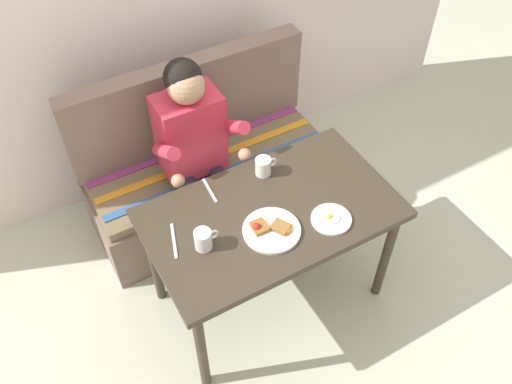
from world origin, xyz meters
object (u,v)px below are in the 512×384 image
plate_breakfast (271,230)px  knife (174,241)px  couch (206,170)px  table (271,222)px  fork (210,190)px  coffee_mug_second (203,239)px  coffee_mug (264,166)px  plate_eggs (331,219)px  person (196,144)px

plate_breakfast → knife: 0.44m
couch → knife: size_ratio=7.20×
table → fork: fork is taller
fork → coffee_mug_second: bearing=-116.5°
table → knife: bearing=172.3°
couch → fork: bearing=-111.5°
couch → coffee_mug_second: size_ratio=12.20×
coffee_mug → knife: bearing=-163.1°
plate_eggs → coffee_mug: (-0.12, 0.42, 0.04)m
plate_breakfast → coffee_mug_second: bearing=166.0°
plate_breakfast → knife: plate_breakfast is taller
fork → table: bearing=-49.0°
coffee_mug_second → knife: (-0.11, 0.09, -0.05)m
table → coffee_mug_second: size_ratio=10.17×
person → knife: (-0.36, -0.53, -0.01)m
person → coffee_mug_second: person is taller
coffee_mug_second → table: bearing=4.5°
plate_eggs → coffee_mug_second: size_ratio=1.62×
couch → coffee_mug: bearing=-80.0°
table → person: bearing=101.1°
couch → coffee_mug: 0.70m
person → fork: 0.34m
table → coffee_mug: bearing=68.6°
plate_breakfast → plate_eggs: plate_breakfast is taller
fork → person: bearing=79.9°
plate_breakfast → plate_eggs: (0.28, -0.08, -0.00)m
plate_eggs → knife: 0.73m
plate_eggs → knife: (-0.69, 0.25, -0.01)m
knife → fork: bearing=53.0°
plate_eggs → couch: bearing=102.6°
table → fork: 0.34m
table → person: (-0.12, 0.59, 0.09)m
plate_breakfast → fork: 0.39m
coffee_mug → knife: (-0.57, -0.17, -0.05)m
plate_eggs → coffee_mug_second: coffee_mug_second is taller
plate_breakfast → coffee_mug_second: 0.32m
fork → plate_eggs: bearing=-43.6°
table → coffee_mug_second: (-0.37, -0.03, 0.13)m
knife → coffee_mug_second: bearing=-23.4°
fork → plate_breakfast: bearing=-66.1°
couch → coffee_mug: size_ratio=12.20×
table → plate_breakfast: 0.16m
coffee_mug_second → fork: coffee_mug_second is taller
table → coffee_mug: (0.09, 0.24, 0.13)m
plate_breakfast → knife: size_ratio=1.35×
plate_breakfast → coffee_mug_second: (-0.30, 0.08, 0.04)m
coffee_mug_second → knife: size_ratio=0.59×
person → knife: bearing=-124.4°
person → plate_breakfast: person is taller
knife → plate_eggs: bearing=-2.3°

